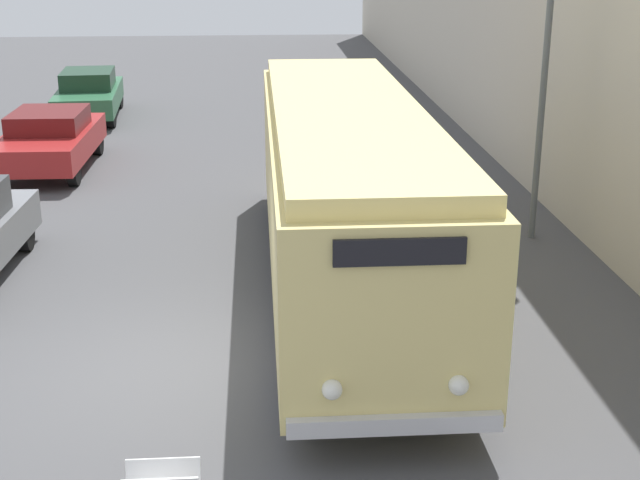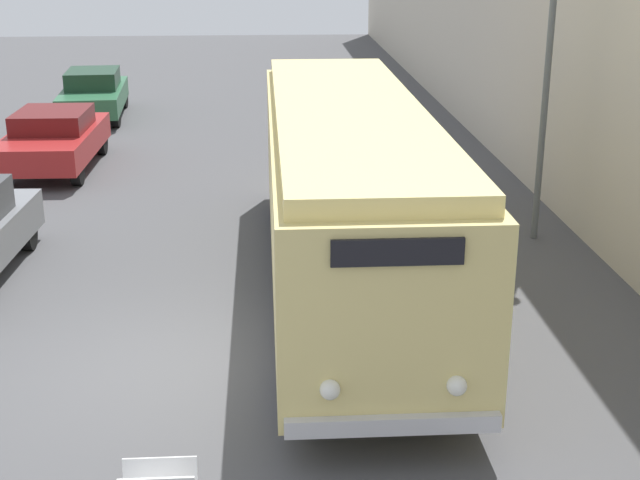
% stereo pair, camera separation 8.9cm
% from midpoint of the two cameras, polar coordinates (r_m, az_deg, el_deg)
% --- Properties ---
extents(ground_plane, '(80.00, 80.00, 0.00)m').
position_cam_midpoint_polar(ground_plane, '(12.20, -9.61, -7.97)').
color(ground_plane, '#4C4C4F').
extents(vintage_bus, '(2.42, 10.71, 3.00)m').
position_cam_midpoint_polar(vintage_bus, '(14.09, 1.94, 3.47)').
color(vintage_bus, black).
rests_on(vintage_bus, ground_plane).
extents(streetlamp, '(0.36, 0.36, 5.88)m').
position_cam_midpoint_polar(streetlamp, '(16.57, 14.72, 12.87)').
color(streetlamp, '#595E60').
rests_on(streetlamp, ground_plane).
extents(parked_car_mid, '(2.01, 4.43, 1.42)m').
position_cam_midpoint_polar(parked_car_mid, '(22.61, -16.57, 6.24)').
color(parked_car_mid, black).
rests_on(parked_car_mid, ground_plane).
extents(parked_car_far, '(2.09, 4.61, 1.46)m').
position_cam_midpoint_polar(parked_car_far, '(28.74, -14.20, 9.07)').
color(parked_car_far, black).
rests_on(parked_car_far, ground_plane).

